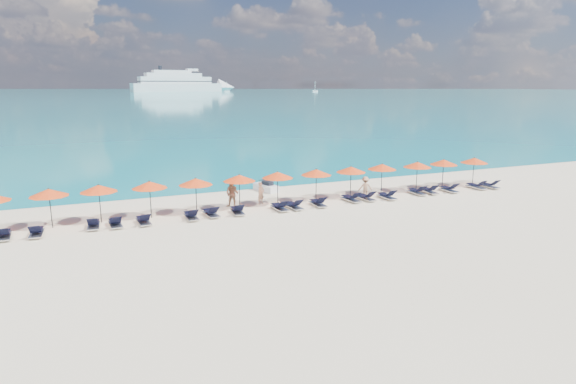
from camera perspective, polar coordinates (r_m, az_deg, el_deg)
name	(u,v)px	position (r m, az deg, el deg)	size (l,w,h in m)	color
ground	(308,223)	(27.94, 2.38, -3.64)	(1400.00, 1400.00, 0.00)	beige
sea	(92,91)	(684.42, -22.20, 11.00)	(1600.00, 1300.00, 0.01)	#1FA9B2
cruise_ship	(186,84)	(607.99, -11.97, 12.43)	(129.86, 37.55, 35.71)	silver
sailboat_near	(227,91)	(563.88, -7.26, 11.79)	(6.53, 2.18, 11.98)	silver
sailboat_far	(315,91)	(574.77, 3.22, 11.89)	(6.72, 2.24, 12.32)	silver
jetski	(266,187)	(36.03, -2.60, 0.59)	(1.42, 2.34, 0.78)	white
beachgoer_a	(261,193)	(32.06, -3.24, -0.15)	(0.55, 0.36, 1.50)	tan
beachgoer_b	(232,194)	(31.35, -6.63, -0.18)	(0.89, 0.52, 1.84)	tan
beachgoer_c	(365,187)	(34.21, 9.15, 0.55)	(0.99, 0.46, 1.53)	tan
umbrella_1	(49,193)	(29.51, -26.49, -0.06)	(2.10, 2.10, 2.28)	black
umbrella_2	(99,188)	(29.52, -21.53, 0.40)	(2.10, 2.10, 2.28)	black
umbrella_3	(149,185)	(29.61, -16.10, 0.82)	(2.10, 2.10, 2.28)	black
umbrella_4	(196,182)	(29.92, -10.90, 1.21)	(2.10, 2.10, 2.28)	black
umbrella_5	(239,178)	(30.70, -5.81, 1.66)	(2.10, 2.10, 2.28)	black
umbrella_6	(278,175)	(31.59, -1.24, 2.03)	(2.10, 2.10, 2.28)	black
umbrella_7	(316,172)	(32.65, 3.38, 2.36)	(2.10, 2.10, 2.28)	black
umbrella_8	(351,169)	(33.94, 7.48, 2.66)	(2.10, 2.10, 2.28)	black
umbrella_9	(382,167)	(35.46, 11.10, 2.96)	(2.10, 2.10, 2.28)	black
umbrella_10	(417,165)	(37.00, 15.09, 3.15)	(2.10, 2.10, 2.28)	black
umbrella_11	(444,162)	(38.75, 17.98, 3.38)	(2.10, 2.10, 2.28)	black
umbrella_12	(474,160)	(40.51, 21.22, 3.52)	(2.10, 2.10, 2.28)	black
lounger_1	(4,235)	(28.94, -30.63, -4.37)	(0.74, 1.74, 0.66)	silver
lounger_2	(36,232)	(28.64, -27.66, -4.21)	(0.67, 1.72, 0.66)	silver
lounger_3	(93,224)	(28.84, -22.07, -3.57)	(0.72, 1.73, 0.66)	silver
lounger_4	(115,223)	(28.72, -19.79, -3.45)	(0.74, 1.74, 0.66)	silver
lounger_5	(144,220)	(28.73, -16.74, -3.23)	(0.76, 1.74, 0.66)	silver
lounger_6	(191,215)	(29.09, -11.40, -2.74)	(0.64, 1.71, 0.66)	silver
lounger_7	(211,213)	(29.49, -9.11, -2.44)	(0.77, 1.75, 0.66)	silver
lounger_8	(237,210)	(29.81, -6.01, -2.19)	(0.76, 1.74, 0.66)	silver
lounger_9	(280,207)	(30.51, -1.00, -1.77)	(0.70, 1.73, 0.66)	silver
lounger_10	(294,205)	(30.87, 0.70, -1.60)	(0.78, 1.75, 0.66)	silver
lounger_11	(318,203)	(31.62, 3.58, -1.28)	(0.65, 1.71, 0.66)	silver
lounger_12	(351,198)	(33.11, 7.49, -0.74)	(0.76, 1.75, 0.66)	silver
lounger_13	(366,197)	(33.60, 9.24, -0.60)	(0.73, 1.74, 0.66)	silver
lounger_14	(387,196)	(34.25, 11.66, -0.45)	(0.64, 1.71, 0.66)	silver
lounger_15	(417,191)	(36.17, 15.03, 0.07)	(0.64, 1.71, 0.66)	silver
lounger_16	(429,190)	(36.77, 16.40, 0.19)	(0.78, 1.75, 0.66)	silver
lounger_17	(449,189)	(37.72, 18.54, 0.35)	(0.67, 1.72, 0.66)	silver
lounger_18	(476,186)	(39.59, 21.42, 0.68)	(0.67, 1.72, 0.66)	silver
lounger_19	(490,185)	(40.23, 22.78, 0.75)	(0.67, 1.72, 0.66)	silver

